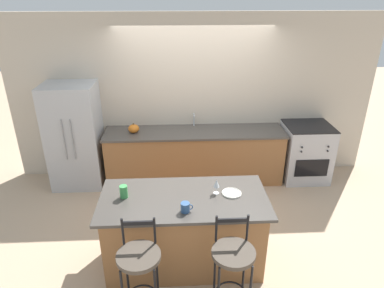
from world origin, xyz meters
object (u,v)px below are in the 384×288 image
refrigerator (75,136)px  wine_glass (216,184)px  oven_range (305,152)px  tumbler_cup (124,192)px  bar_stool_far (233,263)px  pumpkin_decoration (134,129)px  bar_stool_near (139,266)px  coffee_mug (185,207)px  dinner_plate (232,193)px

refrigerator → wine_glass: bearing=-42.2°
oven_range → tumbler_cup: tumbler_cup is taller
bar_stool_far → pumpkin_decoration: bearing=114.1°
oven_range → wine_glass: size_ratio=5.56×
bar_stool_near → tumbler_cup: size_ratio=7.52×
pumpkin_decoration → wine_glass: bearing=-59.1°
bar_stool_near → wine_glass: size_ratio=6.22×
bar_stool_far → pumpkin_decoration: size_ratio=6.23×
oven_range → coffee_mug: size_ratio=7.48×
oven_range → tumbler_cup: bearing=-145.9°
bar_stool_near → dinner_plate: (0.98, 0.77, 0.28)m
bar_stool_far → dinner_plate: (0.10, 0.77, 0.28)m
oven_range → bar_stool_far: 3.13m
refrigerator → pumpkin_decoration: (0.94, -0.00, 0.11)m
bar_stool_near → bar_stool_far: size_ratio=1.00×
oven_range → wine_glass: 2.60m
tumbler_cup → bar_stool_far: bearing=-34.8°
refrigerator → coffee_mug: refrigerator is taller
bar_stool_near → dinner_plate: bar_stool_near is taller
pumpkin_decoration → oven_range: bearing=-0.3°
dinner_plate → tumbler_cup: tumbler_cup is taller
dinner_plate → coffee_mug: (-0.53, -0.31, 0.04)m
bar_stool_far → tumbler_cup: size_ratio=7.52×
bar_stool_near → wine_glass: (0.81, 0.79, 0.40)m
coffee_mug → tumbler_cup: bearing=155.8°
dinner_plate → wine_glass: 0.21m
refrigerator → wine_glass: 2.78m
tumbler_cup → pumpkin_decoration: bearing=92.6°
oven_range → tumbler_cup: (-2.77, -1.87, 0.50)m
oven_range → dinner_plate: 2.48m
refrigerator → tumbler_cup: refrigerator is taller
dinner_plate → pumpkin_decoration: 2.28m
refrigerator → tumbler_cup: (1.03, -1.89, 0.13)m
bar_stool_near → wine_glass: 1.20m
wine_glass → pumpkin_decoration: (-1.11, 1.86, -0.07)m
oven_range → bar_stool_near: bearing=-134.1°
refrigerator → bar_stool_near: bearing=-64.9°
bar_stool_near → tumbler_cup: 0.87m
bar_stool_near → dinner_plate: bearing=38.1°
bar_stool_far → coffee_mug: bar_stool_far is taller
oven_range → bar_stool_near: (-2.56, -2.64, 0.15)m
dinner_plate → wine_glass: size_ratio=1.29×
tumbler_cup → pumpkin_decoration: size_ratio=0.83×
coffee_mug → oven_range: bearing=46.0°
dinner_plate → refrigerator: bearing=139.8°
dinner_plate → coffee_mug: 0.61m
oven_range → coffee_mug: (-2.10, -2.17, 0.48)m
dinner_plate → tumbler_cup: (-1.20, -0.01, 0.06)m
oven_range → pumpkin_decoration: 2.90m
bar_stool_far → dinner_plate: 0.83m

